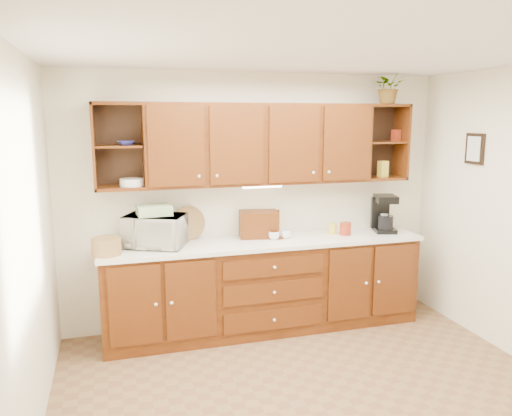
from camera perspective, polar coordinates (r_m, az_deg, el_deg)
floor at (r=4.12m, az=7.35°, el=-21.29°), size 4.00×4.00×0.00m
ceiling at (r=3.54m, az=8.36°, el=17.49°), size 4.00×4.00×0.00m
back_wall at (r=5.23m, az=0.02°, el=0.93°), size 4.00×0.00×4.00m
left_wall at (r=3.36m, az=-25.32°, el=-5.39°), size 0.00×3.50×3.50m
base_cabinets at (r=5.16m, az=0.96°, el=-8.95°), size 3.20×0.60×0.90m
countertop at (r=5.01m, az=1.01°, el=-3.91°), size 3.24×0.64×0.04m
upper_cabinets at (r=5.01m, az=0.64°, el=7.35°), size 3.20×0.33×0.80m
undercabinet_light at (r=5.00m, az=0.71°, el=2.47°), size 0.40×0.05×0.02m
framed_picture at (r=5.35m, az=23.74°, el=6.22°), size 0.03×0.24×0.30m
wicker_basket at (r=4.66m, az=-16.73°, el=-4.21°), size 0.26×0.26×0.15m
microwave at (r=4.83m, az=-11.47°, el=-2.58°), size 0.66×0.57×0.31m
towel_stack at (r=4.79m, az=-11.56°, el=-0.25°), size 0.33×0.25×0.09m
wine_bottle at (r=4.94m, az=-10.59°, el=-2.12°), size 0.09×0.09×0.33m
woven_tray at (r=5.09m, az=-7.57°, el=-3.46°), size 0.35×0.19×0.34m
bread_box at (r=5.11m, az=0.29°, el=-1.85°), size 0.42×0.31×0.27m
mug_tree at (r=5.08m, az=2.56°, el=-2.97°), size 0.28×0.27×0.30m
canister_red at (r=5.30m, az=10.17°, el=-2.35°), size 0.15×0.15×0.13m
canister_white at (r=5.56m, az=14.42°, el=-1.61°), size 0.10×0.10×0.19m
canister_yellow at (r=5.31m, az=8.74°, el=-2.38°), size 0.12×0.12×0.11m
coffee_maker at (r=5.53m, az=14.40°, el=-0.66°), size 0.28×0.32×0.40m
bowl_stack at (r=4.79m, az=-14.64°, el=7.20°), size 0.18×0.18×0.04m
plate_stack at (r=4.81m, az=-13.99°, el=2.88°), size 0.25×0.25×0.07m
pantry_box_yellow at (r=5.55m, az=14.30°, el=4.35°), size 0.11×0.09×0.17m
pantry_box_red at (r=5.63m, az=15.71°, el=7.99°), size 0.09×0.09×0.12m
potted_plant at (r=5.51m, az=14.97°, el=13.25°), size 0.35×0.31×0.35m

